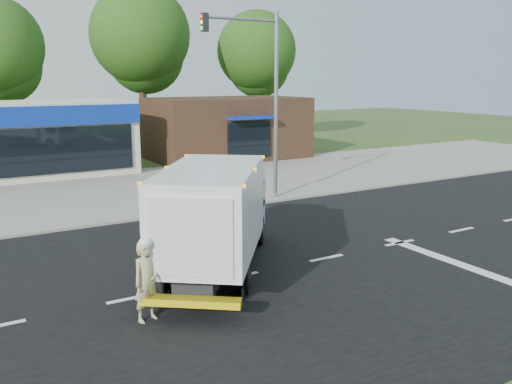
% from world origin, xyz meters
% --- Properties ---
extents(ground, '(120.00, 120.00, 0.00)m').
position_xyz_m(ground, '(0.00, 0.00, 0.00)').
color(ground, '#385123').
rests_on(ground, ground).
extents(road_asphalt, '(60.00, 14.00, 0.02)m').
position_xyz_m(road_asphalt, '(0.00, 0.00, 0.00)').
color(road_asphalt, black).
rests_on(road_asphalt, ground).
extents(sidewalk, '(60.00, 2.40, 0.12)m').
position_xyz_m(sidewalk, '(0.00, 8.20, 0.06)').
color(sidewalk, gray).
rests_on(sidewalk, ground).
extents(parking_apron, '(60.00, 9.00, 0.02)m').
position_xyz_m(parking_apron, '(0.00, 14.00, 0.01)').
color(parking_apron, gray).
rests_on(parking_apron, ground).
extents(lane_markings, '(55.20, 7.00, 0.01)m').
position_xyz_m(lane_markings, '(1.35, -1.35, 0.02)').
color(lane_markings, silver).
rests_on(lane_markings, road_asphalt).
extents(ems_box_truck, '(5.86, 6.85, 3.08)m').
position_xyz_m(ems_box_truck, '(-3.31, 0.66, 1.78)').
color(ems_box_truck, black).
rests_on(ems_box_truck, ground).
extents(emergency_worker, '(0.77, 0.62, 1.94)m').
position_xyz_m(emergency_worker, '(-6.03, -1.35, 0.95)').
color(emergency_worker, tan).
rests_on(emergency_worker, ground).
extents(brown_storefront, '(10.00, 6.70, 4.00)m').
position_xyz_m(brown_storefront, '(7.00, 19.98, 2.00)').
color(brown_storefront, '#382316').
rests_on(brown_storefront, ground).
extents(traffic_signal_pole, '(3.51, 0.25, 8.00)m').
position_xyz_m(traffic_signal_pole, '(2.35, 7.60, 4.92)').
color(traffic_signal_pole, gray).
rests_on(traffic_signal_pole, ground).
extents(background_trees, '(36.77, 7.39, 12.10)m').
position_xyz_m(background_trees, '(-0.85, 28.16, 7.38)').
color(background_trees, '#332114').
rests_on(background_trees, ground).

